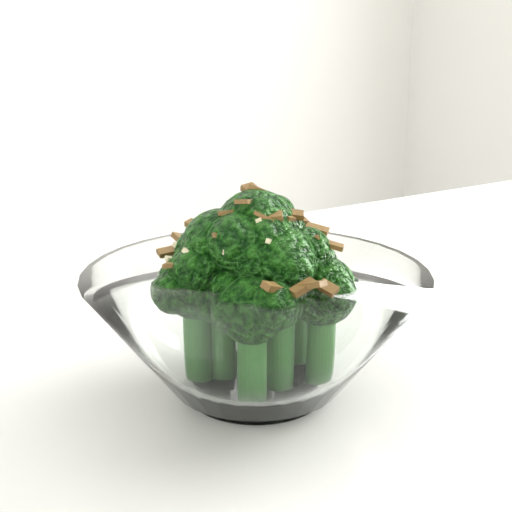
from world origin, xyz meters
TOP-DOWN VIEW (x-y plane):
  - table at (0.11, 0.11)m, footprint 1.26×0.89m
  - broccoli_dish at (-0.09, 0.16)m, footprint 0.21×0.21m

SIDE VIEW (x-z plane):
  - table at x=0.11m, z-range 0.31..1.06m
  - broccoli_dish at x=-0.09m, z-range 0.73..0.87m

